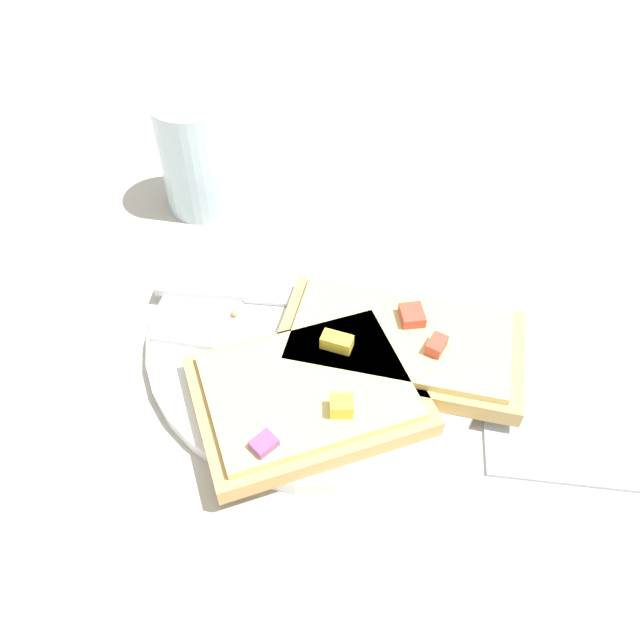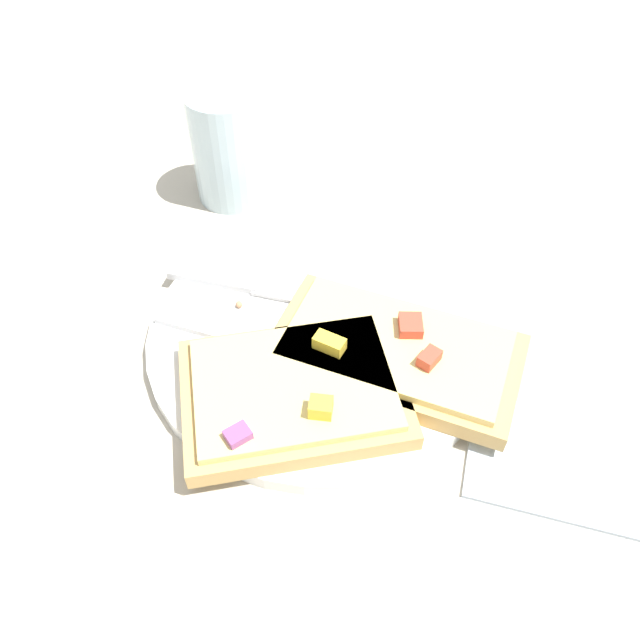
{
  "view_description": "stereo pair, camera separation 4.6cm",
  "coord_description": "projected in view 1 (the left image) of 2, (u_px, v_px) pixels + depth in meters",
  "views": [
    {
      "loc": [
        0.04,
        -0.31,
        0.36
      ],
      "look_at": [
        0.0,
        0.0,
        0.02
      ],
      "focal_mm": 35.0,
      "sensor_mm": 36.0,
      "label": 1
    },
    {
      "loc": [
        0.08,
        -0.3,
        0.36
      ],
      "look_at": [
        0.0,
        0.0,
        0.02
      ],
      "focal_mm": 35.0,
      "sensor_mm": 36.0,
      "label": 2
    }
  ],
  "objects": [
    {
      "name": "ground_plane",
      "position": [
        320.0,
        339.0,
        0.48
      ],
      "size": [
        4.0,
        4.0,
        0.0
      ],
      "primitive_type": "plane",
      "color": "#BCB29E"
    },
    {
      "name": "plate",
      "position": [
        320.0,
        334.0,
        0.47
      ],
      "size": [
        0.26,
        0.26,
        0.01
      ],
      "color": "white",
      "rests_on": "ground"
    },
    {
      "name": "fork",
      "position": [
        301.0,
        356.0,
        0.45
      ],
      "size": [
        0.2,
        0.03,
        0.01
      ],
      "rotation": [
        0.0,
        0.0,
        6.21
      ],
      "color": "silver",
      "rests_on": "plate"
    },
    {
      "name": "knife",
      "position": [
        261.0,
        294.0,
        0.49
      ],
      "size": [
        0.2,
        0.02,
        0.01
      ],
      "rotation": [
        0.0,
        0.0,
        6.29
      ],
      "color": "silver",
      "rests_on": "plate"
    },
    {
      "name": "pizza_slice_main",
      "position": [
        400.0,
        343.0,
        0.45
      ],
      "size": [
        0.18,
        0.11,
        0.03
      ],
      "rotation": [
        0.0,
        0.0,
        6.18
      ],
      "color": "tan",
      "rests_on": "plate"
    },
    {
      "name": "pizza_slice_corner",
      "position": [
        302.0,
        392.0,
        0.42
      ],
      "size": [
        0.18,
        0.16,
        0.03
      ],
      "rotation": [
        0.0,
        0.0,
        3.6
      ],
      "color": "tan",
      "rests_on": "plate"
    },
    {
      "name": "crumb_scatter",
      "position": [
        318.0,
        323.0,
        0.47
      ],
      "size": [
        0.08,
        0.03,
        0.01
      ],
      "color": "tan",
      "rests_on": "plate"
    },
    {
      "name": "drinking_glass",
      "position": [
        198.0,
        156.0,
        0.55
      ],
      "size": [
        0.07,
        0.07,
        0.1
      ],
      "color": "silver",
      "rests_on": "ground"
    },
    {
      "name": "napkin",
      "position": [
        587.0,
        431.0,
        0.42
      ],
      "size": [
        0.14,
        0.08,
        0.01
      ],
      "color": "silver",
      "rests_on": "ground"
    }
  ]
}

